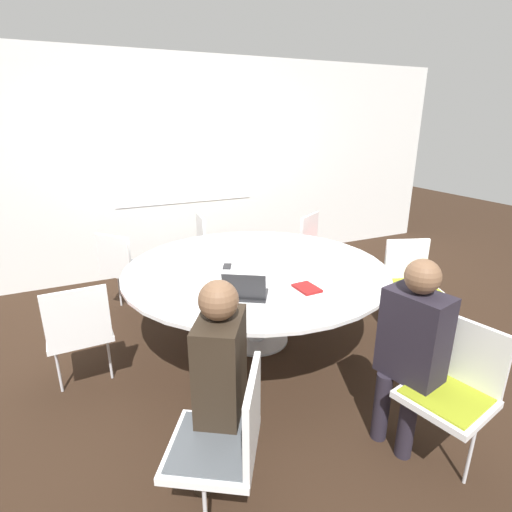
{
  "coord_description": "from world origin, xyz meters",
  "views": [
    {
      "loc": [
        -1.39,
        -2.95,
        1.96
      ],
      "look_at": [
        0.0,
        0.0,
        0.82
      ],
      "focal_mm": 28.0,
      "sensor_mm": 36.0,
      "label": 1
    }
  ],
  "objects": [
    {
      "name": "laptop",
      "position": [
        -0.34,
        -0.55,
        0.78
      ],
      "size": [
        0.39,
        0.38,
        0.21
      ],
      "rotation": [
        0.0,
        0.0,
        2.58
      ],
      "color": "#232326",
      "rests_on": "conference_table"
    },
    {
      "name": "spiral_notebook",
      "position": [
        0.14,
        -0.6,
        0.73
      ],
      "size": [
        0.16,
        0.22,
        0.02
      ],
      "color": "maroon",
      "rests_on": "conference_table"
    },
    {
      "name": "person_0",
      "position": [
        -0.82,
        -1.28,
        0.72
      ],
      "size": [
        0.38,
        0.42,
        1.23
      ],
      "rotation": [
        0.0,
        0.0,
        7.29
      ],
      "color": "#2D2319",
      "rests_on": "ground_plane"
    },
    {
      "name": "conference_table",
      "position": [
        0.0,
        0.0,
        0.65
      ],
      "size": [
        2.28,
        2.28,
        0.72
      ],
      "color": "#B7B7BC",
      "rests_on": "ground_plane"
    },
    {
      "name": "chair_4",
      "position": [
        0.09,
        1.46,
        0.53
      ],
      "size": [
        0.47,
        0.48,
        0.88
      ],
      "rotation": [
        0.0,
        0.0,
        10.89
      ],
      "color": "white",
      "rests_on": "ground_plane"
    },
    {
      "name": "chair_3",
      "position": [
        1.21,
        0.83,
        0.53
      ],
      "size": [
        0.6,
        0.59,
        0.88
      ],
      "rotation": [
        0.0,
        0.0,
        9.98
      ],
      "color": "white",
      "rests_on": "ground_plane"
    },
    {
      "name": "cell_phone",
      "position": [
        -0.23,
        0.11,
        0.73
      ],
      "size": [
        0.12,
        0.16,
        0.01
      ],
      "color": "black",
      "rests_on": "conference_table"
    },
    {
      "name": "coffee_cup",
      "position": [
        0.64,
        0.07,
        0.77
      ],
      "size": [
        0.08,
        0.08,
        0.1
      ],
      "color": "white",
      "rests_on": "conference_table"
    },
    {
      "name": "person_1",
      "position": [
        0.31,
        -1.49,
        0.72
      ],
      "size": [
        0.31,
        0.4,
        1.23
      ],
      "rotation": [
        0.0,
        0.0,
        8.07
      ],
      "color": "#231E28",
      "rests_on": "ground_plane"
    },
    {
      "name": "wall_back",
      "position": [
        0.0,
        2.17,
        1.35
      ],
      "size": [
        8.0,
        0.07,
        2.7
      ],
      "color": "silver",
      "rests_on": "ground_plane"
    },
    {
      "name": "ground_plane",
      "position": [
        0.0,
        0.0,
        0.0
      ],
      "size": [
        16.0,
        16.0,
        0.0
      ],
      "primitive_type": "plane",
      "color": "black"
    },
    {
      "name": "chair_1",
      "position": [
        0.44,
        -1.71,
        0.53
      ],
      "size": [
        0.5,
        0.52,
        0.88
      ],
      "rotation": [
        0.0,
        0.0,
        8.07
      ],
      "color": "white",
      "rests_on": "ground_plane"
    },
    {
      "name": "chair_5",
      "position": [
        -0.98,
        1.09,
        0.53
      ],
      "size": [
        0.6,
        0.61,
        0.88
      ],
      "rotation": [
        0.0,
        0.0,
        11.68
      ],
      "color": "white",
      "rests_on": "ground_plane"
    },
    {
      "name": "chair_0",
      "position": [
        -0.88,
        -1.53,
        0.53
      ],
      "size": [
        0.59,
        0.6,
        0.88
      ],
      "rotation": [
        0.0,
        0.0,
        7.29
      ],
      "color": "white",
      "rests_on": "ground_plane"
    },
    {
      "name": "chair_6",
      "position": [
        -1.46,
        -0.11,
        0.53
      ],
      "size": [
        0.45,
        0.43,
        0.88
      ],
      "rotation": [
        0.0,
        0.0,
        12.6
      ],
      "color": "white",
      "rests_on": "ground_plane"
    },
    {
      "name": "chair_2",
      "position": [
        1.4,
        -0.43,
        0.53
      ],
      "size": [
        0.56,
        0.54,
        0.88
      ],
      "rotation": [
        0.0,
        0.0,
        9.08
      ],
      "color": "white",
      "rests_on": "ground_plane"
    }
  ]
}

